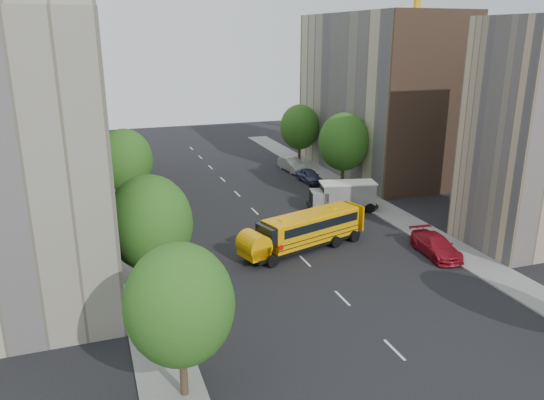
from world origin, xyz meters
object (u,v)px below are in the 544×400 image
street_tree_4 (344,142)px  street_tree_5 (300,127)px  school_bus (303,230)px  parked_car_1 (151,218)px  parked_car_4 (310,176)px  parked_car_5 (292,165)px  parked_car_3 (436,246)px  parked_car_2 (141,175)px  street_tree_2 (125,160)px  parked_car_0 (193,289)px  street_tree_1 (150,223)px  street_tree_0 (180,305)px  safari_truck (343,196)px

street_tree_4 → street_tree_5: bearing=90.0°
street_tree_4 → school_bus: bearing=-126.6°
parked_car_1 → parked_car_4: size_ratio=1.11×
school_bus → parked_car_5: size_ratio=2.09×
parked_car_3 → parked_car_4: parked_car_3 is taller
school_bus → parked_car_1: size_ratio=2.12×
street_tree_4 → parked_car_4: size_ratio=1.88×
parked_car_2 → street_tree_4: bearing=153.9°
parked_car_5 → street_tree_2: bearing=-160.4°
parked_car_4 → parked_car_5: 5.35m
parked_car_0 → street_tree_1: bearing=-19.8°
parked_car_4 → parked_car_1: bearing=-157.6°
parked_car_4 → parked_car_5: size_ratio=0.88×
street_tree_1 → street_tree_4: bearing=39.3°
street_tree_4 → street_tree_5: street_tree_4 is taller
street_tree_1 → parked_car_5: street_tree_1 is taller
street_tree_4 → parked_car_1: (-20.60, -4.98, -4.29)m
parked_car_2 → parked_car_5: (17.60, -1.10, 0.07)m
street_tree_1 → parked_car_5: 33.68m
street_tree_4 → school_bus: (-10.30, -13.87, -3.51)m
street_tree_5 → street_tree_0: bearing=-118.8°
street_tree_2 → parked_car_3: 27.78m
street_tree_1 → parked_car_4: 29.58m
parked_car_0 → parked_car_1: 13.97m
safari_truck → parked_car_0: bearing=-130.2°
street_tree_1 → parked_car_2: size_ratio=1.50×
school_bus → parked_car_5: bearing=53.5°
street_tree_2 → parked_car_1: size_ratio=1.61×
parked_car_5 → street_tree_1: bearing=-131.0°
parked_car_1 → parked_car_3: size_ratio=0.93×
street_tree_1 → street_tree_2: size_ratio=1.03×
street_tree_1 → parked_car_0: street_tree_1 is taller
street_tree_1 → parked_car_2: 28.42m
street_tree_1 → parked_car_5: bearing=53.7°
street_tree_1 → street_tree_5: (22.00, 30.00, -0.25)m
school_bus → street_tree_0: bearing=-146.6°
street_tree_4 → parked_car_0: (-19.80, -18.93, -4.43)m
parked_car_2 → school_bus: bearing=112.4°
street_tree_4 → parked_car_2: size_ratio=1.54×
street_tree_4 → parked_car_2: (-19.80, 10.02, -4.35)m
street_tree_2 → parked_car_4: 20.53m
street_tree_2 → school_bus: size_ratio=0.76×
street_tree_1 → street_tree_4: size_ratio=0.98×
parked_car_0 → parked_car_2: (0.00, 28.95, 0.08)m
street_tree_1 → parked_car_1: size_ratio=1.65×
street_tree_1 → parked_car_2: bearing=85.5°
street_tree_4 → street_tree_1: bearing=-140.7°
street_tree_0 → street_tree_2: 28.00m
street_tree_5 → parked_car_0: 36.95m
parked_car_1 → parked_car_4: 20.29m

